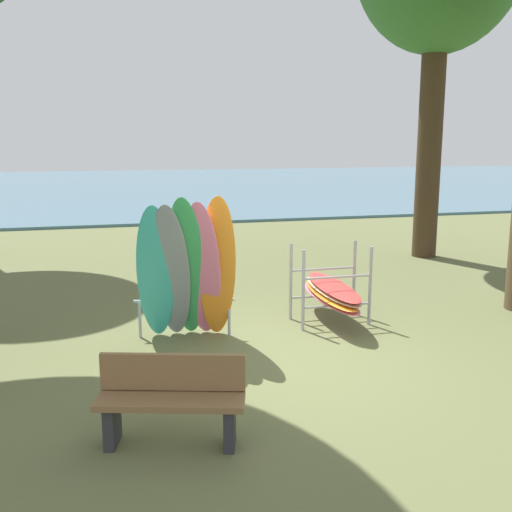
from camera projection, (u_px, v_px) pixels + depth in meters
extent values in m
plane|color=#60663D|center=(278.00, 360.00, 7.93)|extent=(80.00, 80.00, 0.00)
cube|color=#477084|center=(133.00, 185.00, 37.41)|extent=(80.00, 36.00, 0.10)
cylinder|color=#42301E|center=(430.00, 137.00, 14.44)|extent=(0.58, 0.58, 5.83)
ellipsoid|color=#38B2AD|center=(156.00, 274.00, 8.32)|extent=(0.64, 1.00, 2.04)
ellipsoid|color=gray|center=(171.00, 274.00, 8.35)|extent=(0.75, 1.11, 2.05)
ellipsoid|color=#339E56|center=(187.00, 270.00, 8.36)|extent=(0.76, 1.17, 2.15)
ellipsoid|color=pink|center=(202.00, 272.00, 8.40)|extent=(0.77, 1.11, 2.09)
ellipsoid|color=orange|center=(217.00, 269.00, 8.42)|extent=(0.64, 0.94, 2.15)
cylinder|color=#9EA0A5|center=(140.00, 319.00, 8.77)|extent=(0.04, 0.04, 0.55)
cylinder|color=#9EA0A5|center=(229.00, 318.00, 8.85)|extent=(0.04, 0.04, 0.55)
cylinder|color=#9EA0A5|center=(184.00, 301.00, 8.76)|extent=(1.45, 0.33, 0.04)
cylinder|color=#9EA0A5|center=(303.00, 290.00, 9.04)|extent=(0.05, 0.05, 1.25)
cylinder|color=#9EA0A5|center=(370.00, 286.00, 9.32)|extent=(0.05, 0.05, 1.25)
cylinder|color=#9EA0A5|center=(291.00, 282.00, 9.61)|extent=(0.05, 0.05, 1.25)
cylinder|color=#9EA0A5|center=(354.00, 278.00, 9.89)|extent=(0.05, 0.05, 1.25)
cylinder|color=#9EA0A5|center=(337.00, 305.00, 9.23)|extent=(1.10, 0.04, 0.04)
cylinder|color=#9EA0A5|center=(337.00, 277.00, 9.15)|extent=(1.10, 0.04, 0.04)
cylinder|color=#9EA0A5|center=(323.00, 296.00, 9.80)|extent=(1.10, 0.04, 0.04)
cylinder|color=#9EA0A5|center=(323.00, 269.00, 9.72)|extent=(1.10, 0.04, 0.04)
ellipsoid|color=pink|center=(330.00, 298.00, 9.51)|extent=(0.55, 2.11, 0.06)
ellipsoid|color=orange|center=(330.00, 294.00, 9.50)|extent=(0.63, 2.13, 0.06)
ellipsoid|color=#C6B289|center=(332.00, 290.00, 9.50)|extent=(0.58, 2.12, 0.06)
ellipsoid|color=red|center=(333.00, 286.00, 9.49)|extent=(0.63, 2.13, 0.06)
cube|color=#2D2D33|center=(112.00, 424.00, 5.68)|extent=(0.19, 0.34, 0.42)
cube|color=#2D2D33|center=(230.00, 426.00, 5.65)|extent=(0.19, 0.34, 0.42)
cube|color=olive|center=(170.00, 401.00, 5.62)|extent=(1.46, 0.78, 0.06)
cube|color=olive|center=(173.00, 372.00, 5.76)|extent=(1.36, 0.45, 0.36)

